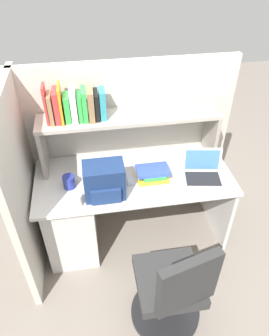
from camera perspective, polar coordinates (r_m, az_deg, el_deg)
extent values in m
plane|color=slate|center=(3.13, -0.15, -11.59)|extent=(8.00, 8.00, 0.00)
cube|color=silver|center=(2.62, -0.18, -1.61)|extent=(1.60, 0.70, 0.03)
cube|color=beige|center=(2.86, -11.22, -8.31)|extent=(0.40, 0.64, 0.70)
cube|color=beige|center=(3.05, 14.51, -5.21)|extent=(0.03, 0.64, 0.70)
cube|color=#BCB5A8|center=(2.88, -1.39, 4.17)|extent=(1.84, 0.05, 1.55)
cube|color=#BCB5A8|center=(2.58, -19.03, -3.22)|extent=(0.05, 1.06, 1.55)
cube|color=gray|center=(2.65, -16.07, 3.33)|extent=(0.03, 0.28, 0.42)
cube|color=gray|center=(2.81, 13.47, 6.07)|extent=(0.03, 0.28, 0.42)
cube|color=#AAA093|center=(2.52, -0.93, 9.14)|extent=(1.44, 0.28, 0.03)
cube|color=red|center=(2.44, -15.58, 10.93)|extent=(0.02, 0.13, 0.29)
cube|color=olive|center=(2.44, -14.74, 10.27)|extent=(0.03, 0.15, 0.23)
cube|color=red|center=(2.45, -13.73, 10.77)|extent=(0.04, 0.17, 0.24)
cube|color=orange|center=(2.43, -13.03, 11.13)|extent=(0.02, 0.18, 0.28)
cube|color=green|center=(2.45, -11.92, 10.49)|extent=(0.04, 0.15, 0.20)
cube|color=white|center=(2.44, -10.85, 11.13)|extent=(0.04, 0.18, 0.25)
cube|color=green|center=(2.44, -9.73, 10.70)|extent=(0.03, 0.14, 0.21)
cube|color=green|center=(2.44, -8.93, 11.18)|extent=(0.03, 0.16, 0.24)
cube|color=olive|center=(2.43, -7.81, 11.15)|extent=(0.04, 0.16, 0.24)
cube|color=black|center=(2.45, -6.80, 11.13)|extent=(0.03, 0.16, 0.21)
cube|color=teal|center=(2.44, -5.75, 11.36)|extent=(0.04, 0.14, 0.23)
cube|color=#B7BABF|center=(2.62, 12.07, -1.92)|extent=(0.34, 0.27, 0.02)
cube|color=black|center=(2.60, 12.13, -1.88)|extent=(0.30, 0.22, 0.00)
cube|color=#B7BABF|center=(2.64, 12.00, 1.54)|extent=(0.31, 0.11, 0.20)
cube|color=#3F72CC|center=(2.63, 12.02, 1.45)|extent=(0.28, 0.08, 0.16)
cube|color=navy|center=(2.37, -5.44, -2.19)|extent=(0.30, 0.20, 0.27)
cube|color=navy|center=(2.33, -5.12, -5.01)|extent=(0.22, 0.04, 0.12)
cube|color=silver|center=(2.54, -0.58, -2.18)|extent=(0.07, 0.11, 0.03)
cylinder|color=white|center=(2.36, -10.23, -5.69)|extent=(0.08, 0.08, 0.10)
cylinder|color=navy|center=(2.52, -11.61, -2.41)|extent=(0.10, 0.10, 0.10)
cube|color=yellow|center=(2.58, 3.20, -1.56)|extent=(0.25, 0.18, 0.03)
cube|color=green|center=(2.57, 3.38, -0.86)|extent=(0.18, 0.17, 0.03)
cube|color=blue|center=(2.54, 3.25, -0.40)|extent=(0.26, 0.16, 0.03)
cylinder|color=black|center=(2.70, 5.45, -24.16)|extent=(0.52, 0.52, 0.04)
cylinder|color=#262628|center=(2.50, 5.78, -21.83)|extent=(0.05, 0.05, 0.41)
cube|color=#2D2D2D|center=(2.32, 6.12, -19.36)|extent=(0.44, 0.44, 0.08)
cube|color=#2D2D2D|center=(2.02, 9.54, -19.79)|extent=(0.40, 0.16, 0.44)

